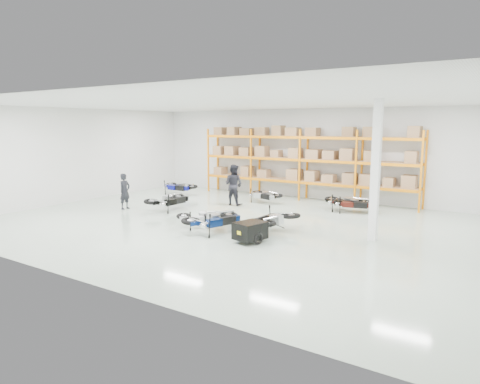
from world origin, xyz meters
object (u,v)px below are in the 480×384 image
Objects in this scene: moto_back_c at (347,199)px; moto_back_d at (353,201)px; moto_blue_centre at (214,216)px; moto_silver_left at (202,214)px; trailer at (250,231)px; person_left at (125,191)px; moto_black_far_left at (169,197)px; person_back at (234,185)px; moto_back_b at (264,193)px; moto_back_a at (178,184)px; moto_touring_right at (274,216)px.

moto_back_d is at bearing -112.37° from moto_back_c.
moto_silver_left is at bearing -5.72° from moto_blue_centre.
moto_back_d is at bearing 93.46° from trailer.
moto_back_c reaches higher than moto_silver_left.
person_left reaches higher than moto_silver_left.
moto_black_far_left is at bearing -7.99° from moto_blue_centre.
person_back is at bearing 100.46° from moto_back_c.
moto_black_far_left is 7.73m from moto_back_c.
moto_silver_left is 0.84× the size of person_back.
moto_blue_centre is 1.19× the size of moto_silver_left.
moto_back_a is at bearing 108.11° from moto_back_b.
moto_back_b is at bearing -56.77° from moto_blue_centre.
moto_back_a is 0.96× the size of person_back.
person_back is (-4.07, 3.55, 0.37)m from moto_touring_right.
person_left reaches higher than moto_touring_right.
moto_back_d reaches higher than moto_silver_left.
trailer is (0.00, -1.60, -0.19)m from moto_touring_right.
person_left is (-7.57, 1.69, 0.41)m from trailer.
moto_back_a is at bearing -12.23° from person_back.
moto_black_far_left reaches higher than trailer.
person_left is (-7.57, 0.10, 0.22)m from moto_touring_right.
moto_blue_centre is at bearing -139.32° from moto_touring_right.
moto_touring_right is at bearing 138.55° from person_back.
moto_back_a is 1.15× the size of person_left.
moto_silver_left is (-0.82, 0.39, -0.09)m from moto_blue_centre.
trailer is 1.01× the size of moto_back_b.
moto_silver_left is 6.68m from moto_back_c.
moto_touring_right is 1.61m from trailer.
person_left is (-5.87, 1.31, 0.21)m from moto_blue_centre.
moto_back_b is at bearing 79.76° from moto_back_d.
moto_blue_centre is at bearing 152.10° from moto_back_c.
moto_touring_right is 1.10× the size of moto_back_d.
moto_touring_right is (2.52, 0.82, 0.09)m from moto_silver_left.
person_left is at bearing 107.37° from moto_back_d.
moto_back_d is at bearing -166.87° from person_back.
person_back is (-1.55, 4.37, 0.46)m from moto_silver_left.
person_back is (3.50, 3.45, 0.16)m from person_left.
moto_touring_right is at bearing -124.64° from moto_blue_centre.
moto_blue_centre is at bearing 116.11° from person_back.
moto_silver_left is 0.94× the size of moto_back_d.
moto_back_d is 9.97m from person_left.
person_back is (1.63, 2.65, 0.37)m from moto_black_far_left.
person_back is (-5.28, -1.27, 0.43)m from moto_back_d.
moto_silver_left is 2.64m from trailer.
moto_back_a is (-8.22, 4.42, -0.02)m from moto_touring_right.
moto_blue_centre is 6.65m from moto_back_c.
trailer is 6.58m from person_back.
trailer is 0.89× the size of moto_back_a.
moto_touring_right is 7.58m from person_left.
moto_touring_right reaches higher than moto_back_b.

